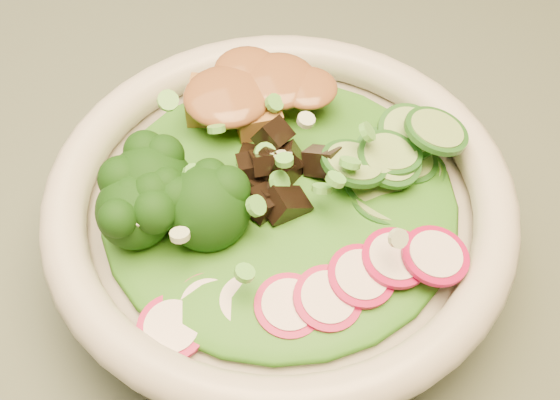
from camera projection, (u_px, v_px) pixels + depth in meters
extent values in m
cylinder|color=black|center=(525.00, 181.00, 0.99)|extent=(0.06, 0.06, 0.72)
cylinder|color=beige|center=(280.00, 234.00, 0.43)|extent=(0.22, 0.22, 0.05)
torus|color=beige|center=(280.00, 200.00, 0.41)|extent=(0.25, 0.25, 0.02)
ellipsoid|color=#296515|center=(280.00, 199.00, 0.41)|extent=(0.19, 0.19, 0.02)
ellipsoid|color=brown|center=(250.00, 92.00, 0.42)|extent=(0.06, 0.05, 0.01)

